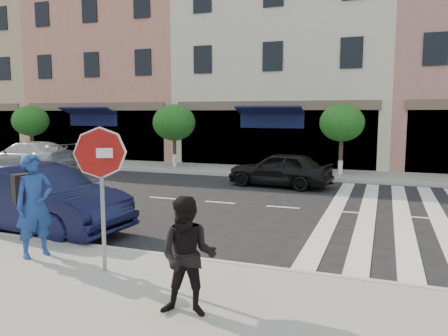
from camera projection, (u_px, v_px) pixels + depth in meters
ground at (158, 236)px, 9.95m from camera, size 120.00×120.00×0.00m
sidewalk_near at (34, 298)px, 6.45m from camera, size 60.00×4.50×0.15m
sidewalk_far at (274, 172)px, 20.17m from camera, size 60.00×3.00×0.15m
building_west_far at (7, 70)px, 32.59m from camera, size 12.00×9.00×12.00m
building_west_mid at (134, 48)px, 28.68m from camera, size 10.00×9.00×14.00m
building_centre at (292, 66)px, 25.25m from camera, size 11.00×9.00×11.00m
street_tree_wa at (31, 121)px, 24.53m from camera, size 2.00×2.00×3.05m
street_tree_wb at (174, 123)px, 21.43m from camera, size 2.10×2.10×3.06m
street_tree_c at (342, 123)px, 18.67m from camera, size 1.90×1.90×3.04m
stop_sign at (101, 167)px, 7.12m from camera, size 0.80×0.36×2.42m
photographer at (35, 206)px, 7.99m from camera, size 0.71×0.82×1.91m
walker at (188, 256)px, 5.65m from camera, size 0.88×0.74×1.58m
car_near_mid at (35, 199)px, 10.27m from camera, size 4.89×2.05×1.57m
car_far_left at (29, 157)px, 20.76m from camera, size 5.24×2.68×1.45m
car_far_mid at (280, 169)px, 16.57m from camera, size 4.08×2.08×1.33m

